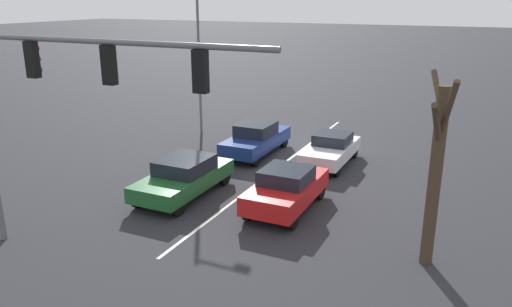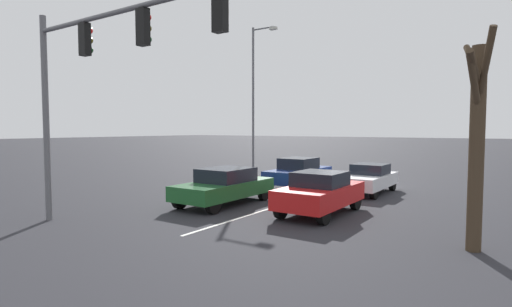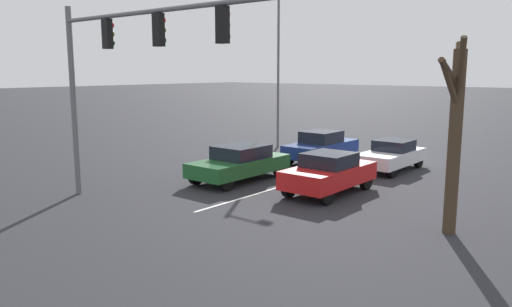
% 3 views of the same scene
% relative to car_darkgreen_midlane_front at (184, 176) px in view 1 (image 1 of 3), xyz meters
% --- Properties ---
extents(ground_plane, '(240.00, 240.00, 0.00)m').
position_rel_car_darkgreen_midlane_front_xyz_m(ground_plane, '(-2.00, -7.79, -0.76)').
color(ground_plane, '#28282D').
extents(lane_stripe_left_divider, '(0.12, 18.27, 0.01)m').
position_rel_car_darkgreen_midlane_front_xyz_m(lane_stripe_left_divider, '(-2.00, -4.65, -0.75)').
color(lane_stripe_left_divider, silver).
rests_on(lane_stripe_left_divider, ground_plane).
extents(car_darkgreen_midlane_front, '(1.93, 4.51, 1.46)m').
position_rel_car_darkgreen_midlane_front_xyz_m(car_darkgreen_midlane_front, '(0.00, 0.00, 0.00)').
color(car_darkgreen_midlane_front, '#1E5928').
rests_on(car_darkgreen_midlane_front, ground_plane).
extents(car_red_leftlane_front, '(1.84, 4.06, 1.52)m').
position_rel_car_darkgreen_midlane_front_xyz_m(car_red_leftlane_front, '(-3.99, -0.45, 0.03)').
color(car_red_leftlane_front, red).
rests_on(car_red_leftlane_front, ground_plane).
extents(car_navy_midlane_second, '(1.77, 4.50, 1.53)m').
position_rel_car_darkgreen_midlane_front_xyz_m(car_navy_midlane_second, '(-0.23, -5.89, 0.01)').
color(car_navy_midlane_second, navy).
rests_on(car_navy_midlane_second, ground_plane).
extents(car_white_leftlane_second, '(1.71, 4.04, 1.37)m').
position_rel_car_darkgreen_midlane_front_xyz_m(car_white_leftlane_second, '(-3.91, -6.02, -0.06)').
color(car_white_leftlane_second, silver).
rests_on(car_white_leftlane_second, ground_plane).
extents(traffic_signal_gantry, '(9.37, 0.37, 6.71)m').
position_rel_car_darkgreen_midlane_front_xyz_m(traffic_signal_gantry, '(0.13, 5.47, 4.19)').
color(traffic_signal_gantry, slate).
rests_on(traffic_signal_gantry, ground_plane).
extents(street_lamp_right_shoulder, '(1.77, 0.24, 9.31)m').
position_rel_car_darkgreen_midlane_front_xyz_m(street_lamp_right_shoulder, '(4.11, -8.24, 4.51)').
color(street_lamp_right_shoulder, slate).
rests_on(street_lamp_right_shoulder, ground_plane).
extents(bare_tree_near, '(0.94, 2.42, 5.37)m').
position_rel_car_darkgreen_midlane_front_xyz_m(bare_tree_near, '(-9.00, 1.40, 2.17)').
color(bare_tree_near, '#423323').
rests_on(bare_tree_near, ground_plane).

